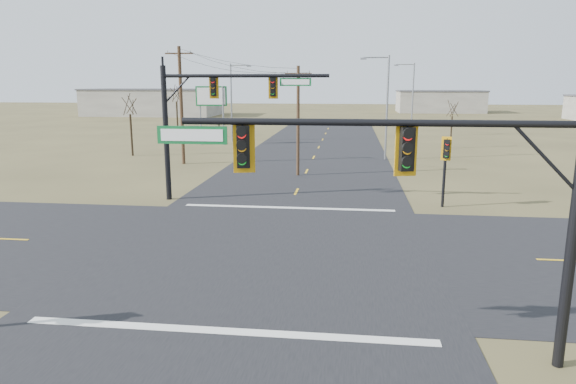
{
  "coord_description": "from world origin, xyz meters",
  "views": [
    {
      "loc": [
        3.38,
        -20.75,
        6.99
      ],
      "look_at": [
        0.76,
        1.0,
        2.34
      ],
      "focal_mm": 32.0,
      "sensor_mm": 36.0,
      "label": 1
    }
  ],
  "objects_px": {
    "mast_arm_near": "(412,173)",
    "highway_sign": "(212,104)",
    "utility_pole_near": "(298,119)",
    "bare_tree_a": "(129,104)",
    "pedestal_signal_ne": "(446,155)",
    "bare_tree_c": "(453,108)",
    "mast_arm_far": "(210,105)",
    "utility_pole_far": "(181,104)",
    "bare_tree_b": "(176,93)",
    "streetlight_c": "(233,98)",
    "streetlight_a": "(385,102)",
    "streetlight_b": "(411,96)"
  },
  "relations": [
    {
      "from": "bare_tree_a",
      "to": "bare_tree_b",
      "type": "height_order",
      "value": "bare_tree_b"
    },
    {
      "from": "mast_arm_far",
      "to": "bare_tree_c",
      "type": "distance_m",
      "value": 34.21
    },
    {
      "from": "utility_pole_far",
      "to": "streetlight_b",
      "type": "xyz_separation_m",
      "value": [
        22.48,
        26.77,
        0.17
      ]
    },
    {
      "from": "mast_arm_far",
      "to": "streetlight_a",
      "type": "distance_m",
      "value": 21.72
    },
    {
      "from": "mast_arm_near",
      "to": "bare_tree_c",
      "type": "height_order",
      "value": "mast_arm_near"
    },
    {
      "from": "highway_sign",
      "to": "bare_tree_a",
      "type": "bearing_deg",
      "value": -124.51
    },
    {
      "from": "bare_tree_c",
      "to": "utility_pole_near",
      "type": "bearing_deg",
      "value": -128.06
    },
    {
      "from": "streetlight_a",
      "to": "streetlight_b",
      "type": "relative_size",
      "value": 0.99
    },
    {
      "from": "utility_pole_near",
      "to": "streetlight_a",
      "type": "height_order",
      "value": "streetlight_a"
    },
    {
      "from": "mast_arm_near",
      "to": "bare_tree_a",
      "type": "bearing_deg",
      "value": 108.82
    },
    {
      "from": "utility_pole_near",
      "to": "streetlight_c",
      "type": "xyz_separation_m",
      "value": [
        -10.18,
        22.62,
        0.87
      ]
    },
    {
      "from": "mast_arm_near",
      "to": "highway_sign",
      "type": "distance_m",
      "value": 48.4
    },
    {
      "from": "mast_arm_far",
      "to": "streetlight_b",
      "type": "xyz_separation_m",
      "value": [
        16.09,
        40.6,
        -0.34
      ]
    },
    {
      "from": "bare_tree_b",
      "to": "highway_sign",
      "type": "bearing_deg",
      "value": -47.81
    },
    {
      "from": "pedestal_signal_ne",
      "to": "bare_tree_c",
      "type": "height_order",
      "value": "bare_tree_c"
    },
    {
      "from": "streetlight_a",
      "to": "bare_tree_a",
      "type": "distance_m",
      "value": 24.31
    },
    {
      "from": "pedestal_signal_ne",
      "to": "streetlight_c",
      "type": "relative_size",
      "value": 0.44
    },
    {
      "from": "pedestal_signal_ne",
      "to": "bare_tree_c",
      "type": "distance_m",
      "value": 29.07
    },
    {
      "from": "pedestal_signal_ne",
      "to": "bare_tree_c",
      "type": "bearing_deg",
      "value": 97.3
    },
    {
      "from": "streetlight_c",
      "to": "bare_tree_c",
      "type": "relative_size",
      "value": 1.68
    },
    {
      "from": "bare_tree_b",
      "to": "utility_pole_far",
      "type": "bearing_deg",
      "value": -70.04
    },
    {
      "from": "mast_arm_near",
      "to": "mast_arm_far",
      "type": "height_order",
      "value": "mast_arm_far"
    },
    {
      "from": "highway_sign",
      "to": "bare_tree_c",
      "type": "relative_size",
      "value": 1.21
    },
    {
      "from": "mast_arm_far",
      "to": "bare_tree_a",
      "type": "height_order",
      "value": "mast_arm_far"
    },
    {
      "from": "utility_pole_near",
      "to": "bare_tree_a",
      "type": "xyz_separation_m",
      "value": [
        -17.26,
        9.01,
        0.7
      ]
    },
    {
      "from": "utility_pole_near",
      "to": "streetlight_a",
      "type": "distance_m",
      "value": 11.74
    },
    {
      "from": "utility_pole_near",
      "to": "pedestal_signal_ne",
      "type": "bearing_deg",
      "value": -45.23
    },
    {
      "from": "utility_pole_far",
      "to": "highway_sign",
      "type": "relative_size",
      "value": 1.51
    },
    {
      "from": "mast_arm_far",
      "to": "pedestal_signal_ne",
      "type": "xyz_separation_m",
      "value": [
        13.57,
        -0.2,
        -2.71
      ]
    },
    {
      "from": "streetlight_c",
      "to": "streetlight_a",
      "type": "bearing_deg",
      "value": -43.37
    },
    {
      "from": "streetlight_a",
      "to": "mast_arm_near",
      "type": "bearing_deg",
      "value": -84.39
    },
    {
      "from": "bare_tree_c",
      "to": "highway_sign",
      "type": "bearing_deg",
      "value": -179.44
    },
    {
      "from": "utility_pole_near",
      "to": "bare_tree_b",
      "type": "height_order",
      "value": "utility_pole_near"
    },
    {
      "from": "streetlight_c",
      "to": "bare_tree_c",
      "type": "xyz_separation_m",
      "value": [
        25.13,
        -3.53,
        -0.88
      ]
    },
    {
      "from": "mast_arm_near",
      "to": "bare_tree_c",
      "type": "distance_m",
      "value": 46.47
    },
    {
      "from": "mast_arm_near",
      "to": "highway_sign",
      "type": "xyz_separation_m",
      "value": [
        -17.24,
        45.22,
        -0.2
      ]
    },
    {
      "from": "mast_arm_near",
      "to": "pedestal_signal_ne",
      "type": "height_order",
      "value": "mast_arm_near"
    },
    {
      "from": "highway_sign",
      "to": "streetlight_c",
      "type": "relative_size",
      "value": 0.72
    },
    {
      "from": "bare_tree_b",
      "to": "streetlight_b",
      "type": "bearing_deg",
      "value": 9.84
    },
    {
      "from": "mast_arm_near",
      "to": "bare_tree_b",
      "type": "relative_size",
      "value": 1.44
    },
    {
      "from": "streetlight_a",
      "to": "streetlight_c",
      "type": "xyz_separation_m",
      "value": [
        -17.22,
        13.28,
        -0.1
      ]
    },
    {
      "from": "utility_pole_near",
      "to": "utility_pole_far",
      "type": "bearing_deg",
      "value": 156.5
    },
    {
      "from": "mast_arm_near",
      "to": "highway_sign",
      "type": "relative_size",
      "value": 1.55
    },
    {
      "from": "utility_pole_near",
      "to": "bare_tree_c",
      "type": "distance_m",
      "value": 24.24
    },
    {
      "from": "highway_sign",
      "to": "mast_arm_near",
      "type": "bearing_deg",
      "value": -74.6
    },
    {
      "from": "highway_sign",
      "to": "streetlight_c",
      "type": "xyz_separation_m",
      "value": [
        1.63,
        3.8,
        0.54
      ]
    },
    {
      "from": "bare_tree_a",
      "to": "streetlight_a",
      "type": "bearing_deg",
      "value": 0.77
    },
    {
      "from": "mast_arm_near",
      "to": "streetlight_a",
      "type": "relative_size",
      "value": 1.09
    },
    {
      "from": "utility_pole_far",
      "to": "pedestal_signal_ne",
      "type": "bearing_deg",
      "value": -35.1
    },
    {
      "from": "pedestal_signal_ne",
      "to": "streetlight_a",
      "type": "distance_m",
      "value": 19.02
    }
  ]
}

